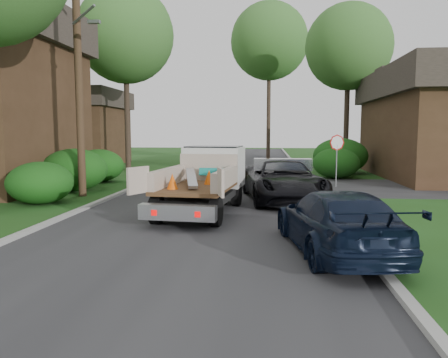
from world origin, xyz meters
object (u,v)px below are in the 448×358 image
tree_center_far (269,41)px  tree_right_far (349,47)px  stop_sign (337,149)px  tree_left_far (125,35)px  black_pickup (283,181)px  navy_suv (337,221)px  utility_pole (79,66)px  house_left_far (75,126)px  flatbed_truck (208,175)px

tree_center_far → tree_right_far: bearing=-61.2°
stop_sign → tree_left_far: bearing=147.8°
tree_right_far → black_pickup: bearing=-107.7°
tree_center_far → navy_suv: (1.47, -32.50, -10.30)m
tree_left_far → navy_suv: (10.97, -19.50, -8.30)m
tree_center_far → utility_pole: bearing=-106.6°
utility_pole → tree_center_far: size_ratio=0.68×
black_pickup → utility_pole: bearing=167.2°
tree_left_far → tree_center_far: tree_center_far is taller
navy_suv → black_pickup: bearing=-91.8°
house_left_far → tree_center_far: (15.50, 8.00, 7.93)m
house_left_far → flatbed_truck: 23.72m
stop_sign → tree_right_far: (2.30, 11.00, 6.70)m
tree_left_far → flatbed_truck: bearing=-62.6°
black_pickup → navy_suv: black_pickup is taller
stop_sign → tree_center_far: size_ratio=0.17×
utility_pole → black_pickup: (8.03, -0.48, -4.40)m
stop_sign → utility_pole: utility_pole is taller
tree_left_far → flatbed_truck: 18.04m
tree_left_far → tree_right_far: size_ratio=1.06×
tree_center_far → navy_suv: bearing=-87.4°
stop_sign → tree_left_far: (-12.70, 8.00, 7.20)m
tree_right_far → flatbed_truck: (-7.52, -17.42, -7.34)m
tree_left_far → utility_pole: bearing=-80.5°
tree_right_far → navy_suv: 24.15m
navy_suv → flatbed_truck: bearing=-64.7°
stop_sign → tree_left_far: size_ratio=0.20×
tree_left_far → navy_suv: tree_left_far is taller
tree_left_far → black_pickup: size_ratio=2.19×
house_left_far → tree_left_far: (6.00, -5.00, 5.93)m
house_left_far → tree_right_far: bearing=-5.4°
house_left_far → flatbed_truck: bearing=-55.2°
flatbed_truck → house_left_far: bearing=130.3°
flatbed_truck → black_pickup: (2.58, 1.92, -0.37)m
navy_suv → stop_sign: bearing=-107.8°
utility_pole → tree_center_far: tree_center_far is taller
utility_pole → tree_right_far: size_ratio=0.87×
utility_pole → navy_suv: bearing=-39.9°
navy_suv → utility_pole: bearing=-49.1°
tree_right_far → navy_suv: (-4.03, -22.50, -7.80)m
utility_pole → house_left_far: utility_pole is taller
stop_sign → house_left_far: house_left_far is taller
utility_pole → tree_center_far: (7.48, 25.02, 5.81)m
utility_pole → tree_left_far: 12.77m
tree_right_far → tree_center_far: bearing=118.8°
utility_pole → navy_suv: size_ratio=2.13×
stop_sign → navy_suv: stop_sign is taller
house_left_far → navy_suv: 29.90m
tree_left_far → flatbed_truck: tree_left_far is taller
flatbed_truck → black_pickup: bearing=42.2°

